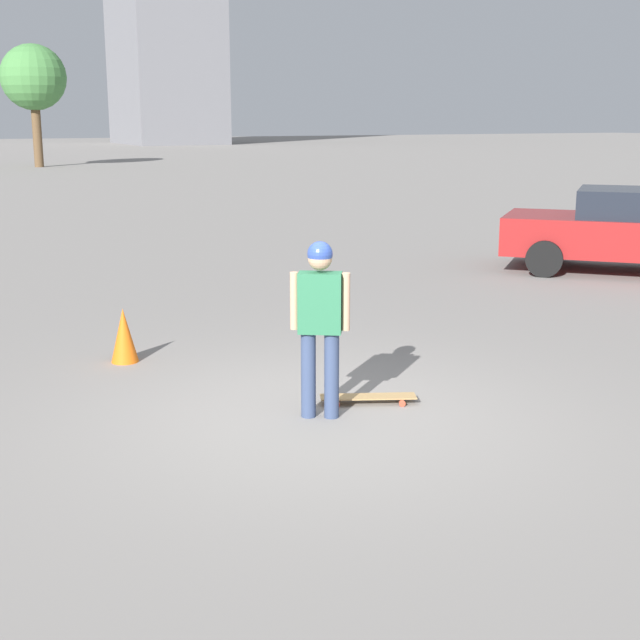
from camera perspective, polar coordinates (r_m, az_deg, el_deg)
ground_plane at (r=8.17m, az=0.00°, el=-6.21°), size 220.00×220.00×0.00m
person at (r=7.91m, az=0.00°, el=0.37°), size 0.37×0.47×1.61m
skateboard at (r=8.54m, az=3.10°, el=-4.96°), size 0.54×0.92×0.07m
car_parked_near at (r=16.47m, az=19.09°, el=5.49°), size 4.24×4.21×1.46m
tree_distant at (r=51.31m, az=-17.88°, el=14.51°), size 3.46×3.46×6.45m
traffic_cone at (r=10.12m, az=-12.44°, el=-0.96°), size 0.30×0.30×0.61m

